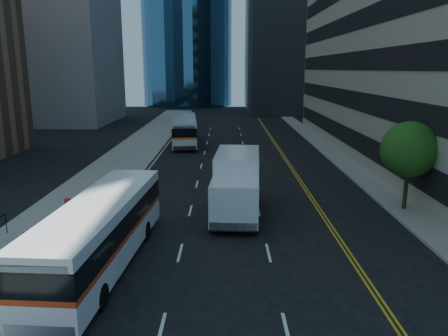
{
  "coord_description": "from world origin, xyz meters",
  "views": [
    {
      "loc": [
        -1.46,
        -16.38,
        8.12
      ],
      "look_at": [
        -1.52,
        6.97,
        2.8
      ],
      "focal_mm": 35.0,
      "sensor_mm": 36.0,
      "label": 1
    }
  ],
  "objects_px": {
    "bus_front": "(101,231)",
    "box_truck": "(237,183)",
    "bus_rear": "(185,130)",
    "street_tree": "(409,150)"
  },
  "relations": [
    {
      "from": "box_truck",
      "to": "street_tree",
      "type": "bearing_deg",
      "value": 7.33
    },
    {
      "from": "bus_front",
      "to": "bus_rear",
      "type": "xyz_separation_m",
      "value": [
        0.67,
        30.67,
        0.03
      ]
    },
    {
      "from": "street_tree",
      "to": "bus_front",
      "type": "xyz_separation_m",
      "value": [
        -15.6,
        -7.35,
        -2.08
      ]
    },
    {
      "from": "bus_front",
      "to": "box_truck",
      "type": "bearing_deg",
      "value": 53.36
    },
    {
      "from": "bus_rear",
      "to": "box_truck",
      "type": "bearing_deg",
      "value": -82.98
    },
    {
      "from": "street_tree",
      "to": "bus_front",
      "type": "relative_size",
      "value": 0.45
    },
    {
      "from": "street_tree",
      "to": "box_truck",
      "type": "relative_size",
      "value": 0.7
    },
    {
      "from": "bus_front",
      "to": "bus_rear",
      "type": "height_order",
      "value": "bus_rear"
    },
    {
      "from": "bus_front",
      "to": "bus_rear",
      "type": "bearing_deg",
      "value": 92.65
    },
    {
      "from": "box_truck",
      "to": "bus_rear",
      "type": "bearing_deg",
      "value": 106.08
    }
  ]
}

